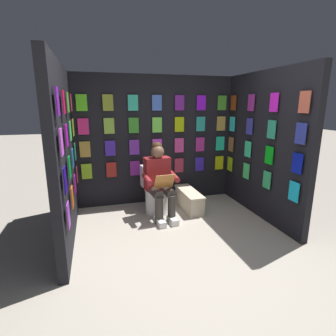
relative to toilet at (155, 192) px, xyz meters
name	(u,v)px	position (x,y,z in m)	size (l,w,h in m)	color
ground_plane	(199,262)	(-0.14, 1.59, -0.33)	(30.00, 30.00, 0.00)	#B2A899
display_wall_back	(156,140)	(-0.14, -0.51, 0.80)	(2.92, 0.14, 2.26)	black
display_wall_left	(263,146)	(-1.60, 0.56, 0.80)	(0.14, 2.05, 2.26)	black
display_wall_right	(64,155)	(1.31, 0.56, 0.80)	(0.14, 2.05, 2.26)	black
toilet	(155,192)	(0.00, 0.00, 0.00)	(0.42, 0.57, 0.77)	white
person_reading	(160,180)	(-0.02, 0.23, 0.27)	(0.55, 0.71, 1.19)	maroon
comic_longbox_near	(189,199)	(-0.58, 0.05, -0.17)	(0.27, 0.83, 0.32)	beige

